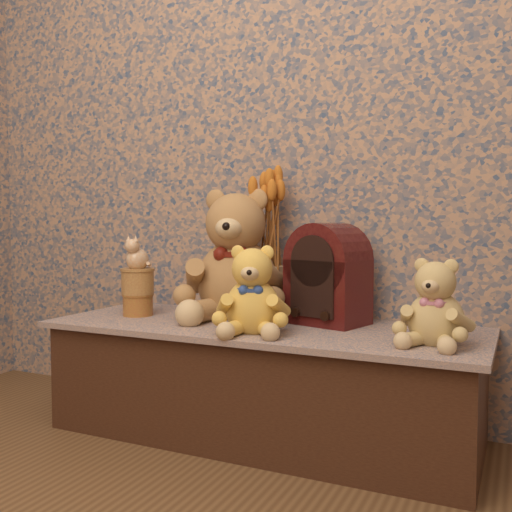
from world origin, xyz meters
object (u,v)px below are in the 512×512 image
(ceramic_vase, at_px, (271,291))
(biscuit_tin_lower, at_px, (138,305))
(teddy_small, at_px, (436,298))
(cathedral_radio, at_px, (328,273))
(teddy_large, at_px, (237,249))
(cat_figurine, at_px, (137,252))
(teddy_medium, at_px, (253,286))

(ceramic_vase, xyz_separation_m, biscuit_tin_lower, (-0.47, -0.18, -0.05))
(teddy_small, bearing_deg, cathedral_radio, 161.32)
(cathedral_radio, bearing_deg, teddy_large, -162.77)
(biscuit_tin_lower, xyz_separation_m, cat_figurine, (0.00, 0.00, 0.20))
(ceramic_vase, bearing_deg, cathedral_radio, -11.33)
(ceramic_vase, height_order, cat_figurine, cat_figurine)
(teddy_medium, relative_size, biscuit_tin_lower, 2.66)
(biscuit_tin_lower, height_order, cat_figurine, cat_figurine)
(ceramic_vase, distance_m, cat_figurine, 0.52)
(teddy_large, bearing_deg, teddy_small, -26.60)
(teddy_small, height_order, biscuit_tin_lower, teddy_small)
(teddy_medium, bearing_deg, ceramic_vase, 84.34)
(ceramic_vase, relative_size, cat_figurine, 1.48)
(teddy_large, relative_size, ceramic_vase, 2.67)
(teddy_large, relative_size, teddy_medium, 1.70)
(biscuit_tin_lower, bearing_deg, teddy_large, 19.83)
(cathedral_radio, xyz_separation_m, biscuit_tin_lower, (-0.71, -0.14, -0.13))
(teddy_medium, bearing_deg, cat_figurine, 149.53)
(ceramic_vase, height_order, biscuit_tin_lower, ceramic_vase)
(teddy_small, relative_size, biscuit_tin_lower, 2.37)
(teddy_large, distance_m, biscuit_tin_lower, 0.44)
(teddy_medium, height_order, biscuit_tin_lower, teddy_medium)
(cat_figurine, bearing_deg, teddy_medium, -12.46)
(teddy_large, distance_m, ceramic_vase, 0.20)
(cat_figurine, bearing_deg, teddy_small, -3.44)
(cathedral_radio, xyz_separation_m, cat_figurine, (-0.71, -0.14, 0.07))
(cathedral_radio, bearing_deg, ceramic_vase, -175.27)
(cathedral_radio, distance_m, cat_figurine, 0.72)
(teddy_large, height_order, teddy_small, teddy_large)
(teddy_medium, bearing_deg, biscuit_tin_lower, 149.53)
(teddy_medium, relative_size, ceramic_vase, 1.58)
(teddy_large, relative_size, cathedral_radio, 1.45)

